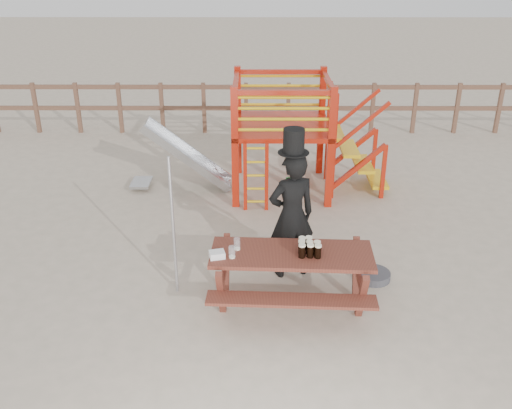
{
  "coord_description": "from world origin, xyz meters",
  "views": [
    {
      "loc": [
        -0.22,
        -6.22,
        4.2
      ],
      "look_at": [
        -0.24,
        0.8,
        0.95
      ],
      "focal_mm": 40.0,
      "sensor_mm": 36.0,
      "label": 1
    }
  ],
  "objects": [
    {
      "name": "ground",
      "position": [
        0.0,
        0.0,
        0.0
      ],
      "size": [
        60.0,
        60.0,
        0.0
      ],
      "primitive_type": "plane",
      "color": "#C2AE96",
      "rests_on": "ground"
    },
    {
      "name": "parasol_base",
      "position": [
        1.36,
        0.43,
        0.05
      ],
      "size": [
        0.46,
        0.46,
        0.2
      ],
      "color": "#3E3E43",
      "rests_on": "ground"
    },
    {
      "name": "back_fence",
      "position": [
        0.0,
        7.0,
        0.74
      ],
      "size": [
        15.09,
        0.09,
        1.2
      ],
      "color": "brown",
      "rests_on": "ground"
    },
    {
      "name": "empty_glasses",
      "position": [
        -0.5,
        -0.21,
        0.83
      ],
      "size": [
        0.13,
        0.28,
        0.15
      ],
      "color": "silver",
      "rests_on": "picnic_table"
    },
    {
      "name": "stout_pints",
      "position": [
        0.4,
        -0.22,
        0.85
      ],
      "size": [
        0.27,
        0.29,
        0.17
      ],
      "color": "black",
      "rests_on": "picnic_table"
    },
    {
      "name": "paper_bag",
      "position": [
        -0.7,
        -0.31,
        0.8
      ],
      "size": [
        0.21,
        0.18,
        0.08
      ],
      "primitive_type": "cube",
      "rotation": [
        0.0,
        0.0,
        0.25
      ],
      "color": "white",
      "rests_on": "picnic_table"
    },
    {
      "name": "picnic_table",
      "position": [
        0.2,
        -0.19,
        0.48
      ],
      "size": [
        2.03,
        1.45,
        0.76
      ],
      "rotation": [
        0.0,
        0.0,
        -0.05
      ],
      "color": "brown",
      "rests_on": "ground"
    },
    {
      "name": "playground_fort",
      "position": [
        0.12,
        3.58,
        1.07
      ],
      "size": [
        4.71,
        1.84,
        2.1
      ],
      "color": "#B01D0B",
      "rests_on": "ground"
    },
    {
      "name": "man_with_hat",
      "position": [
        0.23,
        0.58,
        0.94
      ],
      "size": [
        0.75,
        0.61,
        2.09
      ],
      "rotation": [
        0.0,
        0.0,
        3.47
      ],
      "color": "black",
      "rests_on": "ground"
    },
    {
      "name": "metal_pole",
      "position": [
        -1.28,
        0.13,
        0.94
      ],
      "size": [
        0.04,
        0.04,
        1.88
      ],
      "primitive_type": "cylinder",
      "color": "#B2B2B7",
      "rests_on": "ground"
    }
  ]
}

